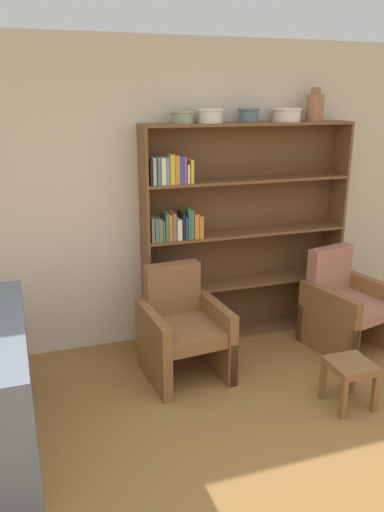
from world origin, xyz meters
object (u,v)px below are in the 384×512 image
Objects in this scene: vase_tall at (315,107)px; armchair_cushioned at (345,305)px; armchair_leather at (183,329)px; bowl_terracotta at (210,115)px; footstool at (350,371)px; bookshelf at (229,235)px; bowl_stoneware at (249,114)px; bowl_copper at (287,114)px; bowl_brass at (183,116)px.

armchair_cushioned is at bearing -75.83° from vase_tall.
vase_tall is 0.33× the size of armchair_leather.
bowl_terracotta is at bearing -38.97° from armchair_cushioned.
footstool is (0.63, -1.41, -1.82)m from bowl_terracotta.
bowl_stoneware is at bearing -8.86° from bookshelf.
bowl_copper is 0.29m from vase_tall.
bowl_brass is 1.27m from vase_tall.
vase_tall reaches higher than bowl_stoneware.
bowl_brass is 1.02× the size of bowl_stoneware.
bowl_terracotta is at bearing -173.53° from bookshelf.
bowl_brass is 0.22× the size of armchair_leather.
bowl_terracotta is 0.36m from bowl_stoneware.
bowl_stoneware is at bearing 0.00° from bowl_brass.
footstool is (-0.12, -1.41, -1.82)m from bowl_copper.
vase_tall is at bearing 0.00° from bowl_copper.
bookshelf reaches higher than armchair_cushioned.
bowl_terracotta is 2.14m from armchair_cushioned.
bowl_brass is at bearing -180.00° from bowl_terracotta.
vase_tall reaches higher than bowl_brass.
footstool is (0.41, -1.43, -0.72)m from bookshelf.
vase_tall reaches higher than bowl_copper.
bowl_terracotta is 0.74m from bowl_copper.
armchair_cushioned is 2.48× the size of footstool.
vase_tall is at bearing -1.68° from bookshelf.
bowl_copper reaches higher than bowl_brass.
footstool is (-0.54, -0.86, -0.11)m from armchair_cushioned.
bowl_copper reaches higher than armchair_leather.
vase_tall is 2.35m from armchair_leather.
armchair_cushioned is at bearing -52.43° from bowl_copper.
bowl_stoneware is 1.96m from armchair_leather.
footstool is at bearing -105.86° from vase_tall.
bowl_stoneware is (0.61, 0.00, 0.01)m from bowl_brass.
armchair_cushioned is 1.02m from footstool.
bowl_brass is 2.27m from armchair_cushioned.
bowl_copper is at bearing -0.00° from bowl_terracotta.
armchair_leather is at bearing 140.65° from footstool.
bowl_terracotta is at bearing 180.00° from bowl_stoneware.
bowl_terracotta is (0.24, 0.00, 0.01)m from bowl_brass.
armchair_leather is (-0.64, -0.57, -0.61)m from bookshelf.
bowl_stoneware is 0.54× the size of footstool.
bookshelf is 10.21× the size of bowl_brass.
bowl_stoneware is (0.15, -0.02, 1.10)m from bookshelf.
bowl_stoneware reaches higher than bookshelf.
armchair_cushioned is (1.41, -0.55, -1.70)m from bowl_brass.
vase_tall is at bearing -0.00° from bowl_terracotta.
bowl_stoneware is 0.22× the size of armchair_cushioned.
vase_tall is at bearing -164.43° from armchair_leather.
bowl_stoneware reaches higher than armchair_leather.
bowl_brass is 0.82× the size of bowl_terracotta.
bowl_copper is at bearing 180.00° from vase_tall.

